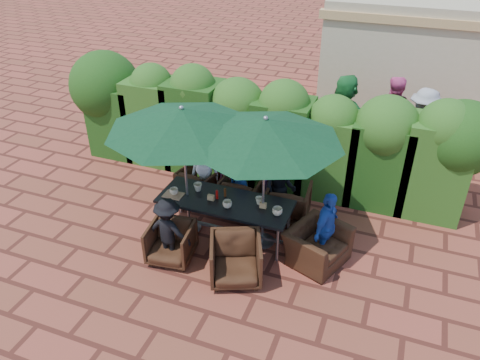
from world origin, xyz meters
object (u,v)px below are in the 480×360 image
(umbrella_right, at_px, (265,131))
(chair_far_left, at_px, (199,183))
(dining_table, at_px, (225,204))
(umbrella_left, at_px, (182,120))
(chair_far_mid, at_px, (242,192))
(chair_near_left, at_px, (171,241))
(chair_near_right, at_px, (236,258))
(chair_end_right, at_px, (318,240))
(chair_far_right, at_px, (288,201))

(umbrella_right, relative_size, chair_far_left, 3.41)
(dining_table, distance_m, umbrella_left, 1.69)
(chair_far_mid, relative_size, chair_near_left, 1.07)
(chair_near_right, distance_m, chair_end_right, 1.43)
(chair_far_right, bearing_deg, dining_table, 38.97)
(umbrella_right, xyz_separation_m, chair_far_left, (-1.65, 0.89, -1.84))
(umbrella_left, distance_m, chair_far_mid, 2.16)
(chair_near_right, relative_size, chair_end_right, 0.85)
(dining_table, height_order, chair_far_right, chair_far_right)
(dining_table, height_order, umbrella_right, umbrella_right)
(chair_end_right, bearing_deg, umbrella_left, 110.02)
(dining_table, bearing_deg, chair_end_right, -3.34)
(dining_table, height_order, chair_near_right, chair_near_right)
(chair_far_mid, xyz_separation_m, chair_near_right, (0.60, -1.87, 0.02))
(chair_far_right, height_order, chair_near_right, chair_near_right)
(chair_far_right, bearing_deg, umbrella_right, 69.88)
(chair_near_right, height_order, chair_end_right, chair_end_right)
(chair_far_left, relative_size, chair_near_left, 1.00)
(dining_table, relative_size, umbrella_right, 0.94)
(dining_table, xyz_separation_m, umbrella_left, (-0.71, -0.06, 1.54))
(chair_far_left, bearing_deg, chair_far_right, -170.30)
(dining_table, bearing_deg, umbrella_left, -175.31)
(chair_far_left, xyz_separation_m, chair_end_right, (2.67, -1.03, 0.05))
(umbrella_left, distance_m, chair_end_right, 3.01)
(chair_near_left, distance_m, chair_end_right, 2.47)
(umbrella_left, height_order, chair_near_left, umbrella_left)
(dining_table, height_order, chair_end_right, chair_end_right)
(umbrella_right, bearing_deg, chair_far_right, 74.68)
(umbrella_left, distance_m, chair_far_right, 2.61)
(umbrella_left, bearing_deg, chair_end_right, -0.99)
(chair_far_mid, height_order, chair_far_right, chair_far_right)
(chair_far_right, height_order, chair_end_right, chair_end_right)
(chair_near_left, bearing_deg, dining_table, 49.57)
(dining_table, distance_m, chair_far_right, 1.31)
(chair_near_left, bearing_deg, chair_near_right, -9.79)
(dining_table, relative_size, chair_near_right, 2.87)
(umbrella_left, relative_size, chair_far_mid, 3.23)
(umbrella_right, height_order, chair_far_left, umbrella_right)
(chair_near_right, bearing_deg, chair_far_mid, 84.88)
(umbrella_left, distance_m, chair_near_left, 2.04)
(chair_far_right, bearing_deg, chair_end_right, 123.92)
(dining_table, relative_size, chair_near_left, 3.19)
(chair_far_left, xyz_separation_m, chair_near_right, (1.54, -1.92, 0.04))
(umbrella_left, relative_size, chair_end_right, 2.63)
(chair_near_left, bearing_deg, chair_far_mid, 64.53)
(chair_far_left, height_order, chair_far_mid, chair_far_mid)
(dining_table, bearing_deg, chair_far_left, 135.71)
(dining_table, xyz_separation_m, chair_far_mid, (-0.01, 0.89, -0.28))
(umbrella_left, relative_size, chair_near_right, 3.10)
(dining_table, distance_m, chair_end_right, 1.73)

